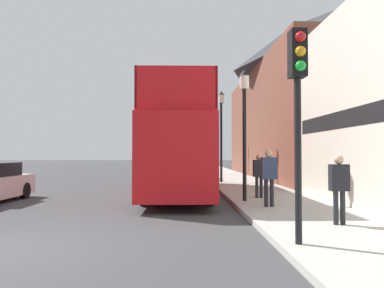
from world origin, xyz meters
TOP-DOWN VIEW (x-y plane):
  - ground_plane at (0.00, 21.00)m, footprint 144.00×144.00m
  - sidewalk at (6.65, 18.00)m, footprint 3.28×108.00m
  - brick_terrace_rear at (11.29, 19.60)m, footprint 6.00×19.98m
  - tour_bus at (3.20, 9.00)m, footprint 2.60×10.19m
  - parked_car_ahead_of_bus at (3.86, 17.18)m, footprint 2.01×4.36m
  - pedestrian_nearest at (6.84, 1.62)m, footprint 0.41×0.23m
  - pedestrian_second at (5.93, 4.47)m, footprint 0.45×0.25m
  - pedestrian_third at (6.11, 6.75)m, footprint 0.41×0.23m
  - traffic_signal at (5.36, -0.16)m, footprint 0.28×0.42m
  - lamp_post_nearest at (5.44, 5.92)m, footprint 0.35×0.35m
  - lamp_post_second at (5.55, 14.08)m, footprint 0.35×0.35m
  - lamp_post_third at (5.68, 22.25)m, footprint 0.35×0.35m

SIDE VIEW (x-z plane):
  - ground_plane at x=0.00m, z-range 0.00..0.00m
  - sidewalk at x=6.65m, z-range 0.00..0.14m
  - parked_car_ahead_of_bus at x=3.86m, z-range -0.05..1.55m
  - pedestrian_nearest at x=6.84m, z-range 0.30..1.86m
  - pedestrian_third at x=6.11m, z-range 0.30..1.88m
  - pedestrian_second at x=5.93m, z-range 0.32..2.03m
  - tour_bus at x=3.20m, z-range -0.24..4.09m
  - traffic_signal at x=5.36m, z-range 1.02..4.83m
  - lamp_post_nearest at x=5.44m, z-range 1.00..5.47m
  - lamp_post_second at x=5.55m, z-range 1.07..6.18m
  - lamp_post_third at x=5.68m, z-range 1.09..6.36m
  - brick_terrace_rear at x=11.29m, z-range 0.00..10.90m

